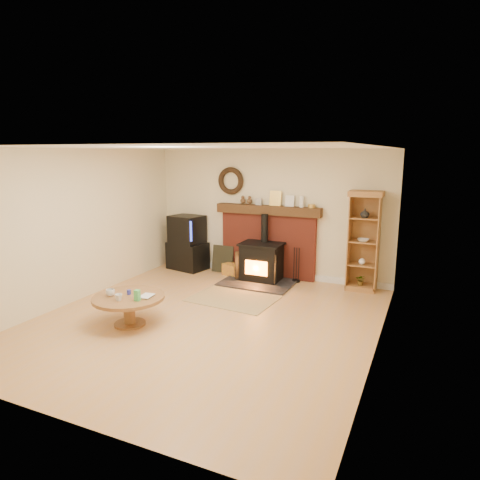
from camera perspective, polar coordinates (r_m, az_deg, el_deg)
The scene contains 11 objects.
ground at distance 6.69m, azimuth -4.58°, elevation -10.68°, with size 5.50×5.50×0.00m, color tan.
room_shell at distance 6.34m, azimuth -4.56°, elevation 4.15°, with size 5.02×5.52×2.61m.
chimney_breast at distance 8.79m, azimuth 3.74°, elevation 0.23°, with size 2.20×0.22×1.78m.
wood_stove at distance 8.53m, azimuth 2.82°, elevation -3.04°, with size 1.40×1.00×1.33m.
area_rug at distance 7.58m, azimuth -1.00°, elevation -7.88°, with size 1.45×1.00×0.01m, color brown.
tv_unit at distance 9.44m, azimuth -7.04°, elevation -0.48°, with size 0.91×0.71×1.19m.
curio_cabinet at distance 8.19m, azimuth 16.17°, elevation -0.14°, with size 0.60×0.43×1.86m.
firelog_box at distance 8.98m, azimuth -1.06°, elevation -3.99°, with size 0.38×0.24×0.24m, color yellow.
leaning_painting at distance 9.19m, azimuth -2.32°, elevation -2.54°, with size 0.48×0.03×0.58m, color black.
fire_tools at distance 8.59m, azimuth 7.49°, elevation -4.71°, with size 0.16×0.16×0.70m.
coffee_table at distance 6.61m, azimuth -14.65°, elevation -7.94°, with size 1.06×1.06×0.61m.
Camera 1 is at (3.02, -5.41, 2.54)m, focal length 32.00 mm.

